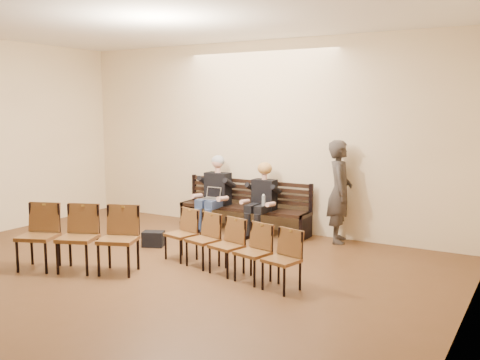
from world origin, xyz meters
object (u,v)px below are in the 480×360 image
Objects in this scene: laptop at (210,201)px; chair_row_back at (77,238)px; seated_man at (215,192)px; bench at (243,219)px; chair_row_front at (227,246)px; passerby at (340,184)px; water_bottle at (263,207)px; seated_woman at (262,202)px; bag at (153,239)px.

laptop is 0.18× the size of chair_row_back.
laptop is at bearing -85.75° from seated_man.
bench is 0.73m from seated_man.
passerby is at bearing 86.85° from chair_row_front.
water_bottle is 3.27m from chair_row_back.
seated_woman is 3.96× the size of laptop.
chair_row_back reaches higher than chair_row_front.
bench is at bearing 128.43° from chair_row_front.
chair_row_back is (-0.05, -1.57, 0.34)m from bag.
bench is 8.53× the size of laptop.
chair_row_back reaches higher than water_bottle.
seated_man is 0.24m from laptop.
bench is 12.27× the size of water_bottle.
water_bottle is at bearing 117.18° from chair_row_front.
bag is 0.20× the size of chair_row_back.
seated_woman is at bearing 119.54° from chair_row_front.
seated_woman is 2.05m from bag.
water_bottle reaches higher than bench.
bench reaches higher than bag.
chair_row_front is (1.64, -2.23, -0.31)m from seated_man.
seated_man is 2.41m from passerby.
chair_row_back reaches higher than bench.
bench is at bearing 17.50° from laptop.
bag is 0.17× the size of passerby.
chair_row_back is at bearing -139.19° from chair_row_front.
seated_man is at bearing 81.28° from laptop.
passerby is at bearing 5.29° from seated_man.
chair_row_front is 2.10m from chair_row_back.
seated_man is at bearing -167.65° from bench.
seated_man is at bearing 169.02° from water_bottle.
laptop is 0.13× the size of chair_row_front.
passerby reaches higher than seated_man.
passerby reaches higher than water_bottle.
seated_man is 3.21m from chair_row_back.
passerby reaches higher than chair_row_back.
seated_woman is (1.00, 0.00, -0.09)m from seated_man.
water_bottle is at bearing -10.98° from seated_man.
chair_row_back is at bearing -91.87° from bag.
bag is 0.15× the size of chair_row_front.
bench is 0.70m from laptop.
chair_row_front reaches higher than water_bottle.
laptop is at bearing 82.81° from bag.
bag is 1.61m from chair_row_back.
seated_woman is at bearing 54.29° from bag.
laptop is at bearing 63.72° from chair_row_back.
laptop is 2.44m from passerby.
water_bottle is 0.62× the size of bag.
passerby is at bearing 35.95° from bag.
bag is at bearing 174.83° from chair_row_front.
seated_man is at bearing 84.17° from bag.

